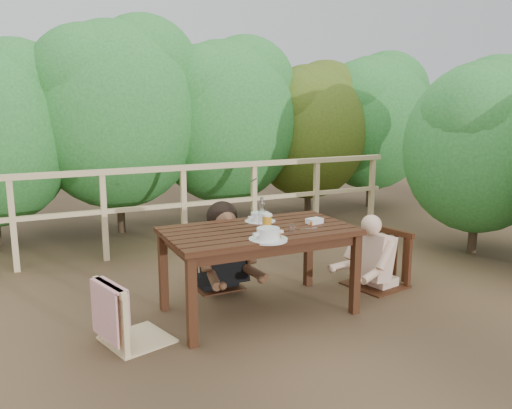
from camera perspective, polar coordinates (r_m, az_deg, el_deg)
name	(u,v)px	position (r m, az deg, el deg)	size (l,w,h in m)	color
ground	(259,311)	(4.38, 0.29, -11.75)	(60.00, 60.00, 0.00)	brown
table	(259,271)	(4.25, 0.29, -7.41)	(1.51, 0.85, 0.70)	black
chair_left	(135,281)	(3.81, -13.32, -8.30)	(0.45, 0.45, 0.91)	#D6B885
chair_far	(216,243)	(4.81, -4.41, -4.24)	(0.43, 0.43, 0.86)	black
chair_right	(377,235)	(4.94, 13.29, -3.31)	(0.49, 0.49, 0.99)	black
woman	(215,220)	(4.77, -4.53, -1.74)	(0.52, 0.64, 1.28)	black
diner_right	(380,226)	(4.94, 13.60, -2.36)	(0.47, 0.57, 1.15)	beige
railing	(184,208)	(6.02, -8.01, -0.43)	(5.60, 0.10, 1.01)	#D6B885
hedge_row	(182,88)	(7.16, -8.16, 12.63)	(6.60, 1.60, 3.80)	#2B702E
soup_near	(268,234)	(3.83, 1.36, -3.32)	(0.29, 0.29, 0.10)	silver
soup_far	(260,217)	(4.40, 0.47, -1.45)	(0.26, 0.26, 0.09)	white
bread_roll	(273,234)	(3.86, 1.87, -3.30)	(0.14, 0.11, 0.08)	#AE6B31
beer_glass	(267,223)	(4.09, 1.22, -2.03)	(0.08, 0.08, 0.15)	orange
bottle	(262,211)	(4.28, 0.63, -0.77)	(0.06, 0.06, 0.24)	silver
tumbler	(292,229)	(4.04, 4.04, -2.74)	(0.06, 0.06, 0.08)	silver
butter_tub	(314,222)	(4.34, 6.50, -1.91)	(0.13, 0.09, 0.06)	silver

